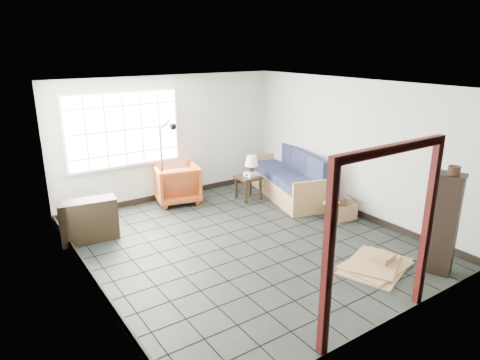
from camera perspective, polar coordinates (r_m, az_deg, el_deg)
ground at (r=7.30m, az=0.58°, el=-8.25°), size 5.50×5.50×0.00m
room_shell at (r=6.76m, az=0.49°, el=4.74°), size 5.02×5.52×2.61m
window_panel at (r=8.69m, az=-15.25°, el=6.50°), size 2.32×0.08×1.52m
doorway_trim at (r=4.96m, az=18.78°, el=-4.74°), size 1.80×0.08×2.20m
futon_sofa at (r=9.37m, az=6.81°, el=0.01°), size 1.43×2.45×1.02m
armchair at (r=9.04m, az=-8.47°, el=-0.20°), size 1.03×0.98×0.90m
side_table at (r=9.11m, az=1.11°, el=-0.03°), size 0.47×0.47×0.51m
table_lamp at (r=9.04m, az=1.55°, el=2.43°), size 0.34×0.34×0.44m
projector at (r=9.08m, az=1.46°, el=0.81°), size 0.28×0.24×0.09m
floor_lamp at (r=8.83m, az=-9.59°, el=2.64°), size 0.54×0.35×1.76m
console_shelf at (r=7.66m, az=-19.52°, el=-5.09°), size 0.97×0.49×0.72m
tall_shelf at (r=6.75m, az=25.49°, el=-5.24°), size 0.44×0.49×1.50m
pot at (r=6.48m, az=26.64°, el=1.14°), size 0.20×0.20×0.12m
open_box at (r=8.43m, az=13.47°, el=-3.99°), size 0.78×0.47×0.41m
cardboard_pile at (r=6.84m, az=17.73°, el=-10.64°), size 1.33×1.13×0.17m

